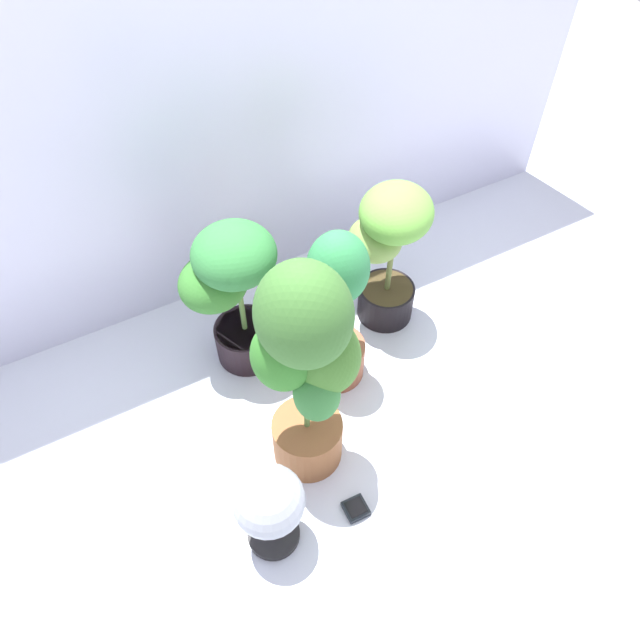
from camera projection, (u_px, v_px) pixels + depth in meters
ground_plane at (364, 394)px, 2.43m from camera, size 8.00×8.00×0.00m
mylar_back_wall at (256, 65)px, 2.16m from camera, size 3.20×0.01×2.00m
potted_plant_center at (333, 307)px, 2.20m from camera, size 0.30×0.26×0.75m
potted_plant_back_right at (388, 246)px, 2.40m from camera, size 0.42×0.42×0.68m
potted_plant_back_left at (232, 287)px, 2.25m from camera, size 0.45×0.39×0.68m
potted_plant_front_left at (307, 363)px, 1.83m from camera, size 0.41×0.39×0.97m
hygrometer_box at (356, 509)px, 2.11m from camera, size 0.08×0.08×0.03m
floor_fan at (269, 503)px, 1.86m from camera, size 0.27×0.27×0.40m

